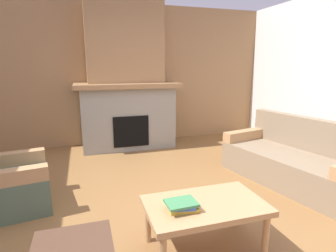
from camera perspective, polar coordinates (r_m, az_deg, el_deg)
ground at (r=3.08m, az=-0.02°, el=-17.73°), size 9.00×9.00×0.00m
wall_back_wood_panel at (r=5.60m, az=-9.33°, el=10.37°), size 6.00×0.12×2.70m
fireplace at (r=5.24m, az=-8.67°, el=8.20°), size 1.90×0.82×2.70m
couch at (r=4.10m, az=24.71°, el=-6.63°), size 1.21×1.94×0.85m
armchair at (r=3.51m, az=-30.83°, el=-10.36°), size 0.88×0.88×0.85m
coffee_table at (r=2.42m, az=7.74°, el=-16.76°), size 1.00×0.60×0.43m
book_stack_near_edge at (r=2.26m, az=3.02°, el=-16.18°), size 0.27×0.21×0.07m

